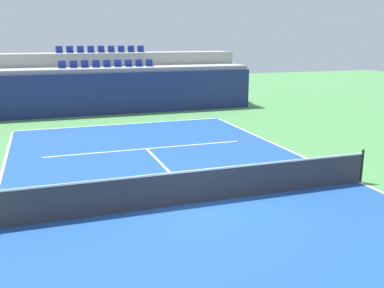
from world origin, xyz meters
name	(u,v)px	position (x,y,z in m)	size (l,w,h in m)	color
ground_plane	(199,203)	(0.00, 0.00, 0.00)	(80.00, 80.00, 0.00)	#4C8C4C
court_surface	(199,203)	(0.00, 0.00, 0.01)	(11.00, 24.00, 0.01)	#1E4C99
baseline_far	(123,124)	(0.00, 11.95, 0.01)	(11.00, 0.10, 0.00)	white
sideline_right	(359,182)	(5.45, 0.00, 0.01)	(0.10, 24.00, 0.00)	white
service_line_far	(147,149)	(0.00, 6.40, 0.01)	(8.26, 0.10, 0.00)	white
centre_service_line	(168,170)	(0.00, 3.20, 0.01)	(0.10, 6.40, 0.00)	white
back_wall	(112,94)	(0.00, 15.21, 1.24)	(17.87, 0.30, 2.48)	navy
stands_tier_lower	(109,89)	(0.00, 16.56, 1.36)	(17.87, 2.40, 2.71)	#9E9E99
stands_tier_upper	(103,79)	(0.00, 18.96, 1.76)	(17.87, 2.40, 3.52)	#9E9E99
seating_row_lower	(107,65)	(0.00, 16.66, 2.84)	(5.80, 0.44, 0.44)	navy
seating_row_upper	(101,51)	(0.00, 19.06, 3.65)	(5.80, 0.44, 0.44)	navy
tennis_net	(199,186)	(0.00, 0.00, 0.51)	(11.08, 0.08, 1.07)	black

